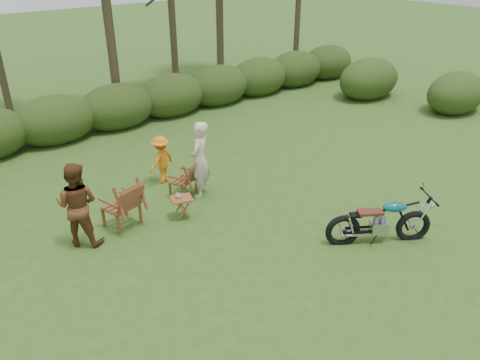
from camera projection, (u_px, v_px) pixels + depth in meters
ground at (325, 253)px, 9.04m from camera, size 80.00×80.00×0.00m
motorcycle at (376, 241)px, 9.41m from camera, size 2.13×1.73×1.16m
lawn_chair_right at (184, 195)px, 11.13m from camera, size 0.82×0.82×0.89m
lawn_chair_left at (123, 225)px, 9.95m from camera, size 0.89×0.89×1.07m
side_table at (182, 208)px, 10.11m from camera, size 0.57×0.52×0.48m
cup at (178, 196)px, 9.99m from camera, size 0.13×0.13×0.10m
adult_a at (201, 194)px, 11.14m from camera, size 0.79×0.75×1.82m
adult_b at (84, 242)px, 9.37m from camera, size 1.06×1.06×1.73m
child at (163, 182)px, 11.73m from camera, size 0.89×0.68×1.22m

